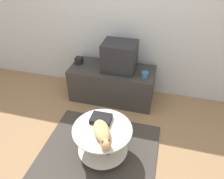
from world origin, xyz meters
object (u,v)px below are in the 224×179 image
speaker (79,60)px  dvd_box (101,119)px  cat (102,133)px  tv (120,57)px

speaker → dvd_box: (0.69, -1.07, -0.10)m
speaker → cat: speaker is taller
tv → dvd_box: tv is taller
tv → speaker: 0.68m
dvd_box → tv: bearing=91.9°
speaker → cat: size_ratio=0.22×
dvd_box → cat: 0.24m
tv → cat: 1.30m
tv → dvd_box: bearing=-88.1°
speaker → dvd_box: size_ratio=0.45×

